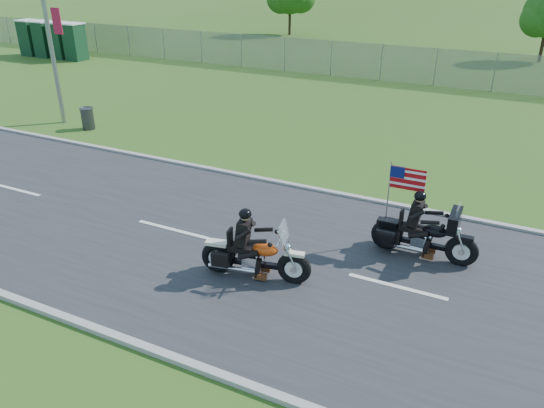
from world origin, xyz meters
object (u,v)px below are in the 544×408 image
at_px(porta_toilet_a, 75,43).
at_px(porta_toilet_b, 59,41).
at_px(porta_toilet_d, 30,38).
at_px(motorcycle_lead, 253,257).
at_px(motorcycle_follow, 424,236).
at_px(trash_can, 88,119).
at_px(porta_toilet_c, 44,40).

distance_m(porta_toilet_a, porta_toilet_b, 1.40).
bearing_deg(porta_toilet_b, porta_toilet_d, 180.00).
relative_size(porta_toilet_b, motorcycle_lead, 0.90).
relative_size(porta_toilet_b, motorcycle_follow, 0.90).
bearing_deg(porta_toilet_d, porta_toilet_a, 0.00).
relative_size(porta_toilet_a, motorcycle_follow, 0.90).
bearing_deg(motorcycle_lead, porta_toilet_a, 130.67).
height_order(porta_toilet_b, trash_can, porta_toilet_b).
xyz_separation_m(porta_toilet_a, motorcycle_follow, (26.19, -15.44, -0.56)).
xyz_separation_m(porta_toilet_c, motorcycle_follow, (28.99, -15.44, -0.56)).
distance_m(porta_toilet_b, motorcycle_lead, 30.30).
bearing_deg(trash_can, motorcycle_follow, -16.13).
bearing_deg(porta_toilet_b, trash_can, -40.76).
relative_size(porta_toilet_b, trash_can, 2.64).
height_order(porta_toilet_c, trash_can, porta_toilet_c).
relative_size(porta_toilet_a, motorcycle_lead, 0.90).
xyz_separation_m(porta_toilet_d, motorcycle_follow, (30.39, -15.44, -0.56)).
bearing_deg(motorcycle_lead, porta_toilet_b, 132.30).
bearing_deg(motorcycle_lead, motorcycle_follow, 27.22).
distance_m(porta_toilet_c, porta_toilet_d, 1.40).
distance_m(motorcycle_lead, trash_can, 13.21).
relative_size(porta_toilet_a, porta_toilet_d, 1.00).
height_order(porta_toilet_a, porta_toilet_c, same).
xyz_separation_m(porta_toilet_a, porta_toilet_c, (-2.80, 0.00, 0.00)).
relative_size(porta_toilet_d, motorcycle_lead, 0.90).
xyz_separation_m(porta_toilet_b, motorcycle_lead, (24.36, -18.01, -0.60)).
distance_m(porta_toilet_a, motorcycle_follow, 30.41).
xyz_separation_m(porta_toilet_c, trash_can, (14.43, -11.23, -0.71)).
bearing_deg(porta_toilet_d, trash_can, -35.36).
bearing_deg(porta_toilet_c, motorcycle_follow, -28.04).
bearing_deg(motorcycle_follow, porta_toilet_b, 150.36).
distance_m(porta_toilet_a, porta_toilet_c, 2.80).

